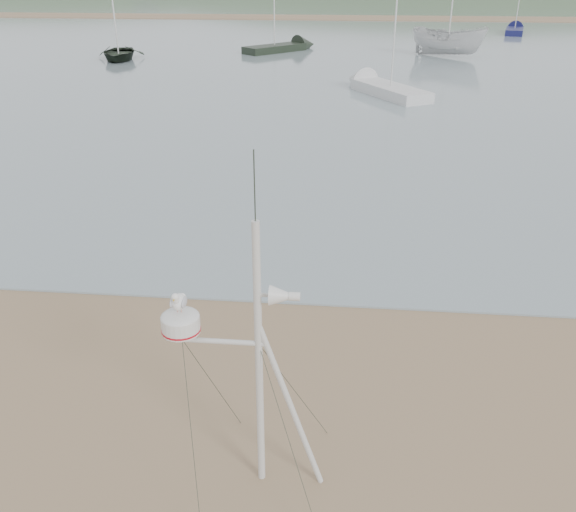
# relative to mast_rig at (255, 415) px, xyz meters

# --- Properties ---
(ground) EXTENTS (560.00, 560.00, 0.00)m
(ground) POSITION_rel_mast_rig_xyz_m (-1.83, 0.50, -1.07)
(ground) COLOR #7D6348
(ground) RESTS_ON ground
(sandbar) EXTENTS (560.00, 7.00, 0.07)m
(sandbar) POSITION_rel_mast_rig_xyz_m (-1.83, 70.50, -0.99)
(sandbar) COLOR #7D6348
(sandbar) RESTS_ON water
(hill_ridge) EXTENTS (620.00, 180.00, 80.00)m
(hill_ridge) POSITION_rel_mast_rig_xyz_m (16.69, 235.50, -20.76)
(hill_ridge) COLOR #213716
(hill_ridge) RESTS_ON ground
(mast_rig) EXTENTS (1.96, 2.09, 4.41)m
(mast_rig) POSITION_rel_mast_rig_xyz_m (0.00, 0.00, 0.00)
(mast_rig) COLOR beige
(mast_rig) RESTS_ON ground
(boat_dark) EXTENTS (3.20, 1.49, 4.32)m
(boat_dark) POSITION_rel_mast_rig_xyz_m (-14.59, 35.60, 1.14)
(boat_dark) COLOR black
(boat_dark) RESTS_ON water
(boat_white) EXTENTS (2.77, 2.74, 5.35)m
(boat_white) POSITION_rel_mast_rig_xyz_m (7.64, 39.47, 1.65)
(boat_white) COLOR silver
(boat_white) RESTS_ON water
(sailboat_blue_far) EXTENTS (2.93, 6.24, 6.06)m
(sailboat_blue_far) POSITION_rel_mast_rig_xyz_m (16.11, 56.31, -0.76)
(sailboat_blue_far) COLOR #131545
(sailboat_blue_far) RESTS_ON ground
(sailboat_white_near) EXTENTS (4.73, 6.44, 6.52)m
(sailboat_white_near) POSITION_rel_mast_rig_xyz_m (2.14, 26.64, -0.76)
(sailboat_white_near) COLOR silver
(sailboat_white_near) RESTS_ON ground
(sailboat_dark_mid) EXTENTS (5.54, 5.86, 6.46)m
(sailboat_dark_mid) POSITION_rel_mast_rig_xyz_m (-3.50, 41.80, -0.76)
(sailboat_dark_mid) COLOR black
(sailboat_dark_mid) RESTS_ON ground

